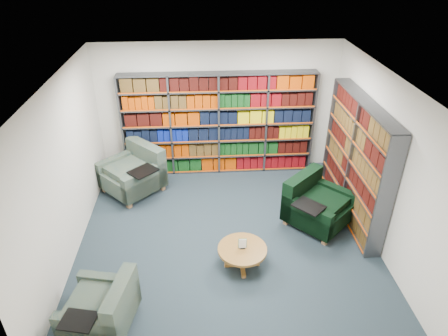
{
  "coord_description": "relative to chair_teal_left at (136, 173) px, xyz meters",
  "views": [
    {
      "loc": [
        -0.4,
        -5.39,
        4.55
      ],
      "look_at": [
        0.0,
        0.6,
        1.05
      ],
      "focal_mm": 32.0,
      "sensor_mm": 36.0,
      "label": 1
    }
  ],
  "objects": [
    {
      "name": "coffee_table",
      "position": [
        1.93,
        -2.38,
        -0.09
      ],
      "size": [
        0.77,
        0.77,
        0.54
      ],
      "color": "#925A23",
      "rests_on": "ground"
    },
    {
      "name": "chair_teal_left",
      "position": [
        0.0,
        0.0,
        0.0
      ],
      "size": [
        1.44,
        1.44,
        0.93
      ],
      "color": "#001E33",
      "rests_on": "ground"
    },
    {
      "name": "room_shell",
      "position": [
        1.73,
        -1.67,
        1.02
      ],
      "size": [
        5.02,
        5.02,
        2.82
      ],
      "color": "black",
      "rests_on": "ground"
    },
    {
      "name": "bookshelf_right",
      "position": [
        4.07,
        -1.07,
        0.72
      ],
      "size": [
        0.28,
        2.5,
        2.2
      ],
      "color": "#47494F",
      "rests_on": "ground"
    },
    {
      "name": "bookshelf_back",
      "position": [
        1.73,
        0.67,
        0.72
      ],
      "size": [
        4.0,
        0.28,
        2.2
      ],
      "color": "#47494F",
      "rests_on": "ground"
    },
    {
      "name": "chair_teal_front",
      "position": [
        0.01,
        -3.38,
        -0.07
      ],
      "size": [
        1.0,
        1.08,
        0.77
      ],
      "color": "#001E33",
      "rests_on": "ground"
    },
    {
      "name": "chair_green_right",
      "position": [
        3.34,
        -1.32,
        -0.02
      ],
      "size": [
        1.38,
        1.38,
        0.89
      ],
      "color": "black",
      "rests_on": "ground"
    }
  ]
}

